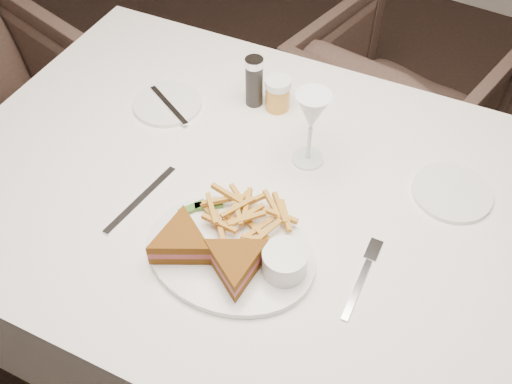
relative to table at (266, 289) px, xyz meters
name	(u,v)px	position (x,y,z in m)	size (l,w,h in m)	color
table	(266,289)	(0.00, 0.00, 0.00)	(1.36, 0.91, 0.75)	white
chair_far	(398,97)	(-0.01, 0.95, -0.06)	(0.62, 0.58, 0.64)	#4B372E
table_setting	(252,203)	(0.00, -0.07, 0.41)	(0.82, 0.58, 0.18)	white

